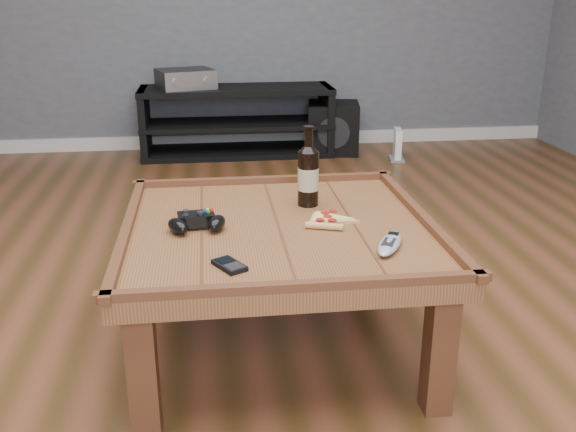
{
  "coord_description": "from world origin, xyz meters",
  "views": [
    {
      "loc": [
        -0.22,
        -1.96,
        1.19
      ],
      "look_at": [
        0.02,
        -0.11,
        0.52
      ],
      "focal_mm": 40.0,
      "sensor_mm": 36.0,
      "label": 1
    }
  ],
  "objects": [
    {
      "name": "baseboard",
      "position": [
        0.0,
        2.99,
        0.05
      ],
      "size": [
        5.0,
        0.02,
        0.1
      ],
      "primitive_type": "cube",
      "color": "silver",
      "rests_on": "ground"
    },
    {
      "name": "remote_control",
      "position": [
        0.31,
        -0.24,
        0.46
      ],
      "size": [
        0.14,
        0.2,
        0.03
      ],
      "rotation": [
        0.0,
        0.0,
        -0.48
      ],
      "color": "#989FA5",
      "rests_on": "coffee_table"
    },
    {
      "name": "coffee_table",
      "position": [
        0.0,
        0.0,
        0.39
      ],
      "size": [
        1.03,
        1.03,
        0.48
      ],
      "color": "#583619",
      "rests_on": "ground"
    },
    {
      "name": "av_receiver",
      "position": [
        -0.36,
        2.75,
        0.57
      ],
      "size": [
        0.46,
        0.41,
        0.13
      ],
      "rotation": [
        0.0,
        0.0,
        0.31
      ],
      "color": "black",
      "rests_on": "media_console"
    },
    {
      "name": "pizza_slice",
      "position": [
        0.16,
        0.01,
        0.46
      ],
      "size": [
        0.2,
        0.25,
        0.02
      ],
      "rotation": [
        0.0,
        0.0,
        -0.32
      ],
      "color": "tan",
      "rests_on": "coffee_table"
    },
    {
      "name": "beer_bottle",
      "position": [
        0.13,
        0.19,
        0.57
      ],
      "size": [
        0.07,
        0.07,
        0.29
      ],
      "color": "black",
      "rests_on": "coffee_table"
    },
    {
      "name": "smartphone",
      "position": [
        -0.17,
        -0.32,
        0.46
      ],
      "size": [
        0.1,
        0.12,
        0.01
      ],
      "rotation": [
        0.0,
        0.0,
        0.52
      ],
      "color": "black",
      "rests_on": "coffee_table"
    },
    {
      "name": "game_console",
      "position": [
        1.14,
        2.43,
        0.1
      ],
      "size": [
        0.13,
        0.2,
        0.23
      ],
      "rotation": [
        0.0,
        0.0,
        -0.18
      ],
      "color": "gray",
      "rests_on": "ground"
    },
    {
      "name": "game_controller",
      "position": [
        -0.26,
        -0.01,
        0.48
      ],
      "size": [
        0.21,
        0.15,
        0.06
      ],
      "rotation": [
        0.0,
        0.0,
        0.1
      ],
      "color": "black",
      "rests_on": "coffee_table"
    },
    {
      "name": "ground",
      "position": [
        0.0,
        0.0,
        0.0
      ],
      "size": [
        6.0,
        6.0,
        0.0
      ],
      "primitive_type": "plane",
      "color": "#422B12",
      "rests_on": "ground"
    },
    {
      "name": "media_console",
      "position": [
        0.0,
        2.75,
        0.25
      ],
      "size": [
        1.4,
        0.45,
        0.5
      ],
      "color": "black",
      "rests_on": "ground"
    },
    {
      "name": "subwoofer",
      "position": [
        0.72,
        2.73,
        0.19
      ],
      "size": [
        0.43,
        0.43,
        0.37
      ],
      "rotation": [
        0.0,
        0.0,
        -0.17
      ],
      "color": "black",
      "rests_on": "ground"
    }
  ]
}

